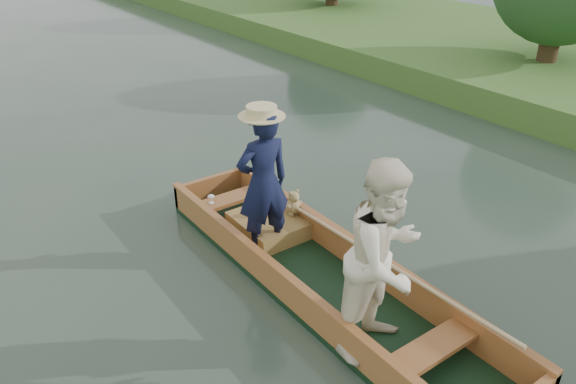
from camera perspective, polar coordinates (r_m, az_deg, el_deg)
ground at (r=6.42m, az=3.19°, el=-9.57°), size 120.00×120.00×0.00m
punt at (r=5.80m, az=4.32°, el=-5.39°), size 1.27×5.00×2.00m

